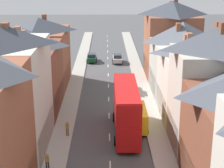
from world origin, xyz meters
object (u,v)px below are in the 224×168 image
double_decker_bus_lead (126,109)px  car_parked_left_a (117,58)px  car_near_blue (130,86)px  car_near_silver (92,57)px  delivery_van (137,117)px  pedestrian_mid_right (47,161)px  pedestrian_far_left (67,128)px

double_decker_bus_lead → car_parked_left_a: double_decker_bus_lead is taller
car_near_blue → car_near_silver: size_ratio=1.08×
car_near_blue → delivery_van: bearing=-90.0°
delivery_van → pedestrian_mid_right: bearing=-133.6°
car_near_silver → pedestrian_mid_right: (-2.46, -40.08, 0.22)m
double_decker_bus_lead → car_near_silver: size_ratio=2.68×
double_decker_bus_lead → car_parked_left_a: (0.01, 31.19, -1.99)m
car_near_blue → pedestrian_far_left: bearing=-117.2°
delivery_van → pedestrian_far_left: delivery_van is taller
car_parked_left_a → pedestrian_mid_right: pedestrian_mid_right is taller
car_parked_left_a → pedestrian_mid_right: bearing=-100.6°
car_near_blue → double_decker_bus_lead: bearing=-95.4°
car_near_silver → car_parked_left_a: bearing=-10.4°
car_near_silver → pedestrian_far_left: (-1.39, -33.04, 0.22)m
car_parked_left_a → pedestrian_far_left: (-6.29, -32.14, 0.21)m
car_near_silver → delivery_van: (6.20, -30.98, 0.52)m
car_near_blue → car_parked_left_a: (-1.30, 17.34, -0.03)m
double_decker_bus_lead → car_near_silver: 32.52m
delivery_van → pedestrian_far_left: 7.87m
delivery_van → pedestrian_far_left: (-7.59, -2.06, -0.30)m
double_decker_bus_lead → delivery_van: 2.27m
car_near_silver → car_parked_left_a: car_parked_left_a is taller
double_decker_bus_lead → pedestrian_mid_right: bearing=-132.6°
pedestrian_mid_right → delivery_van: bearing=46.4°
pedestrian_mid_right → pedestrian_far_left: (1.07, 7.05, 0.00)m
double_decker_bus_lead → car_near_blue: (1.31, 13.85, -1.96)m
car_near_blue → pedestrian_far_left: size_ratio=2.70×
car_near_blue → pedestrian_far_left: (-7.59, -14.79, 0.18)m
car_near_blue → delivery_van: 12.74m
double_decker_bus_lead → car_parked_left_a: 31.25m
car_parked_left_a → pedestrian_far_left: pedestrian_far_left is taller
car_near_silver → delivery_van: delivery_van is taller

